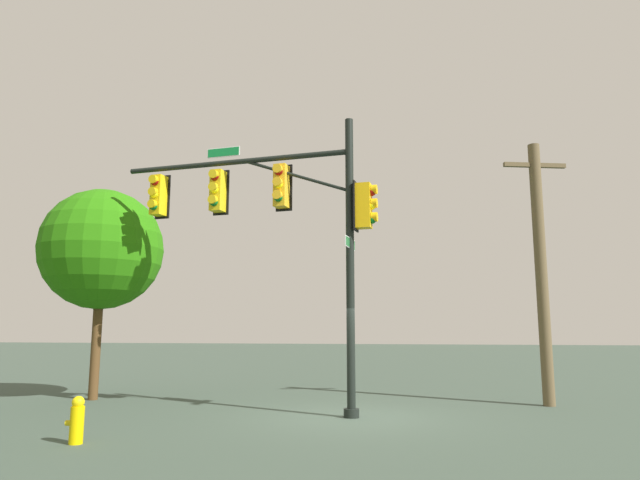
% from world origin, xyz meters
% --- Properties ---
extents(ground_plane, '(120.00, 120.00, 0.00)m').
position_xyz_m(ground_plane, '(0.00, 0.00, 0.00)').
color(ground_plane, '#3A493D').
extents(signal_pole_assembly, '(6.90, 1.38, 7.20)m').
position_xyz_m(signal_pole_assembly, '(1.96, -0.22, 5.03)').
color(signal_pole_assembly, black).
rests_on(signal_pole_assembly, ground_plane).
extents(utility_pole, '(1.77, 0.58, 7.19)m').
position_xyz_m(utility_pole, '(-4.95, -2.77, 3.70)').
color(utility_pole, brown).
rests_on(utility_pole, ground_plane).
extents(fire_hydrant, '(0.33, 0.24, 0.83)m').
position_xyz_m(fire_hydrant, '(4.51, 3.77, 0.41)').
color(fire_hydrant, '#E3C204').
rests_on(fire_hydrant, ground_plane).
extents(tree_mid, '(3.59, 3.59, 6.17)m').
position_xyz_m(tree_mid, '(7.69, -1.97, 4.36)').
color(tree_mid, '#50361B').
rests_on(tree_mid, ground_plane).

